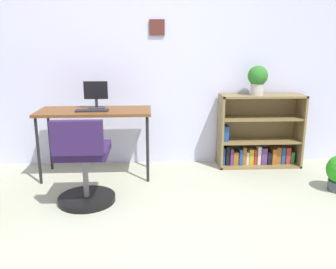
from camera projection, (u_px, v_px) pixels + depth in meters
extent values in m
plane|color=#A3A990|center=(130.00, 268.00, 2.28)|extent=(6.24, 6.24, 0.00)
cube|color=silver|center=(137.00, 62.00, 4.05)|extent=(5.20, 0.10, 2.40)
cube|color=#50261E|center=(157.00, 27.00, 3.91)|extent=(0.17, 0.02, 0.17)
cube|color=brown|center=(95.00, 111.00, 3.71)|extent=(1.19, 0.51, 0.03)
cylinder|color=black|center=(38.00, 151.00, 3.57)|extent=(0.03, 0.03, 0.70)
cylinder|color=black|center=(148.00, 150.00, 3.62)|extent=(0.03, 0.03, 0.70)
cylinder|color=black|center=(50.00, 140.00, 3.99)|extent=(0.03, 0.03, 0.70)
cylinder|color=black|center=(148.00, 139.00, 4.04)|extent=(0.03, 0.03, 0.70)
cylinder|color=#262628|center=(97.00, 108.00, 3.81)|extent=(0.17, 0.17, 0.01)
cylinder|color=#262628|center=(97.00, 103.00, 3.80)|extent=(0.03, 0.03, 0.09)
cube|color=black|center=(96.00, 90.00, 3.75)|extent=(0.25, 0.02, 0.19)
cube|color=black|center=(92.00, 110.00, 3.63)|extent=(0.33, 0.11, 0.02)
cylinder|color=black|center=(87.00, 199.00, 3.23)|extent=(0.52, 0.52, 0.05)
cylinder|color=slate|center=(85.00, 176.00, 3.18)|extent=(0.05, 0.05, 0.40)
cube|color=#2C1B46|center=(84.00, 150.00, 3.12)|extent=(0.44, 0.44, 0.08)
cube|color=#2C1B46|center=(77.00, 138.00, 2.83)|extent=(0.42, 0.07, 0.29)
cube|color=olive|center=(220.00, 131.00, 4.07)|extent=(0.02, 0.30, 0.85)
cube|color=olive|center=(299.00, 130.00, 4.12)|extent=(0.02, 0.30, 0.85)
cube|color=olive|center=(262.00, 96.00, 3.99)|extent=(0.96, 0.30, 0.02)
cube|color=olive|center=(258.00, 164.00, 4.20)|extent=(0.96, 0.30, 0.02)
cube|color=olive|center=(256.00, 128.00, 4.23)|extent=(0.96, 0.02, 0.85)
cube|color=olive|center=(259.00, 141.00, 4.13)|extent=(0.91, 0.28, 0.02)
cube|color=olive|center=(261.00, 118.00, 4.06)|extent=(0.91, 0.28, 0.02)
cube|color=#1E478C|center=(223.00, 156.00, 4.14)|extent=(0.03, 0.10, 0.20)
cube|color=black|center=(227.00, 155.00, 4.14)|extent=(0.04, 0.11, 0.22)
cube|color=#593372|center=(231.00, 156.00, 4.15)|extent=(0.03, 0.12, 0.20)
cube|color=#99591E|center=(235.00, 158.00, 4.15)|extent=(0.06, 0.13, 0.16)
cube|color=#1E478C|center=(240.00, 156.00, 4.15)|extent=(0.04, 0.12, 0.19)
cube|color=#99591E|center=(244.00, 156.00, 4.15)|extent=(0.04, 0.10, 0.21)
cube|color=beige|center=(247.00, 158.00, 4.16)|extent=(0.03, 0.09, 0.15)
cube|color=#B79323|center=(251.00, 156.00, 4.16)|extent=(0.05, 0.10, 0.18)
cube|color=#B22D28|center=(255.00, 156.00, 4.16)|extent=(0.03, 0.09, 0.18)
cube|color=beige|center=(258.00, 155.00, 4.16)|extent=(0.04, 0.11, 0.22)
cube|color=#593372|center=(263.00, 156.00, 4.17)|extent=(0.07, 0.12, 0.20)
cube|color=black|center=(268.00, 157.00, 4.18)|extent=(0.05, 0.12, 0.15)
cube|color=#99591E|center=(273.00, 156.00, 4.17)|extent=(0.05, 0.12, 0.19)
cube|color=#99591E|center=(278.00, 155.00, 4.17)|extent=(0.06, 0.09, 0.20)
cube|color=#1E478C|center=(282.00, 155.00, 4.18)|extent=(0.04, 0.10, 0.20)
cube|color=#B22D28|center=(287.00, 155.00, 4.18)|extent=(0.05, 0.10, 0.20)
cube|color=#237238|center=(291.00, 157.00, 4.19)|extent=(0.04, 0.10, 0.14)
cube|color=#1E478C|center=(225.00, 133.00, 4.07)|extent=(0.06, 0.13, 0.18)
cylinder|color=#B7B2A8|center=(257.00, 89.00, 3.95)|extent=(0.15, 0.15, 0.13)
sphere|color=#2A7223|center=(258.00, 76.00, 3.91)|extent=(0.22, 0.22, 0.22)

